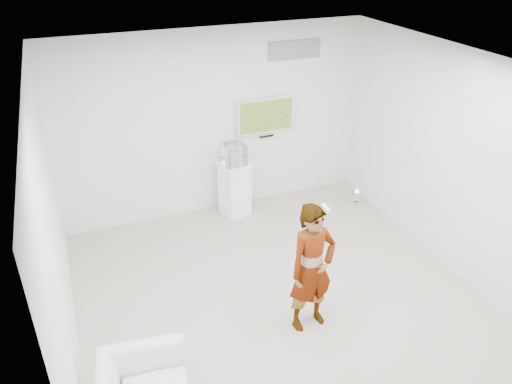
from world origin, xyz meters
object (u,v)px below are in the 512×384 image
tv (265,115)px  pedestal (235,189)px  person (312,268)px  floor_uplight (357,197)px

tv → pedestal: bearing=-157.5°
person → pedestal: 2.82m
pedestal → floor_uplight: pedestal is taller
person → floor_uplight: person is taller
tv → floor_uplight: bearing=-28.2°
pedestal → floor_uplight: 2.14m
person → tv: bearing=69.9°
pedestal → floor_uplight: size_ratio=3.60×
tv → floor_uplight: size_ratio=3.93×
pedestal → floor_uplight: (2.06, -0.48, -0.33)m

